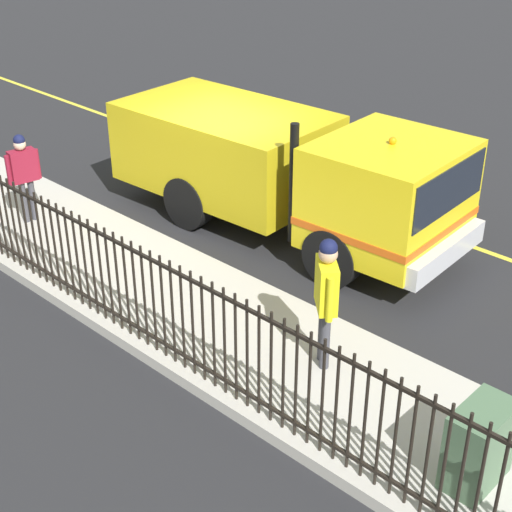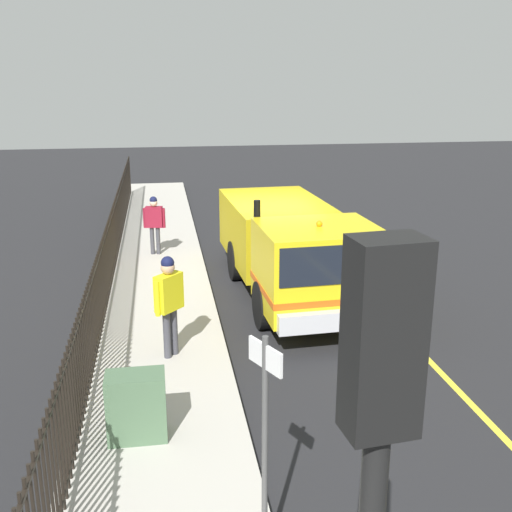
{
  "view_description": "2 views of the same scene",
  "coord_description": "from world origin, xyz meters",
  "px_view_note": "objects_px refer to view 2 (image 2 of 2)",
  "views": [
    {
      "loc": [
        8.84,
        9.25,
        6.14
      ],
      "look_at": [
        1.66,
        2.5,
        0.75
      ],
      "focal_mm": 53.79,
      "sensor_mm": 36.0,
      "label": 1
    },
    {
      "loc": [
        2.46,
        14.13,
        4.82
      ],
      "look_at": [
        0.62,
        2.59,
        1.37
      ],
      "focal_mm": 42.66,
      "sensor_mm": 36.0,
      "label": 2
    }
  ],
  "objects_px": {
    "traffic_light_near": "(373,497)",
    "pedestrian_distant": "(154,219)",
    "work_truck": "(293,245)",
    "street_sign": "(265,424)",
    "worker_standing": "(169,296)",
    "traffic_cone": "(359,259)",
    "utility_cabinet": "(136,406)"
  },
  "relations": [
    {
      "from": "worker_standing",
      "to": "pedestrian_distant",
      "type": "distance_m",
      "value": 6.44
    },
    {
      "from": "work_truck",
      "to": "pedestrian_distant",
      "type": "height_order",
      "value": "work_truck"
    },
    {
      "from": "worker_standing",
      "to": "traffic_cone",
      "type": "relative_size",
      "value": 2.85
    },
    {
      "from": "worker_standing",
      "to": "pedestrian_distant",
      "type": "bearing_deg",
      "value": 45.57
    },
    {
      "from": "work_truck",
      "to": "street_sign",
      "type": "distance_m",
      "value": 7.88
    },
    {
      "from": "street_sign",
      "to": "worker_standing",
      "type": "bearing_deg",
      "value": -80.23
    },
    {
      "from": "utility_cabinet",
      "to": "traffic_cone",
      "type": "xyz_separation_m",
      "value": [
        -5.41,
        -7.03,
        -0.32
      ]
    },
    {
      "from": "traffic_light_near",
      "to": "street_sign",
      "type": "bearing_deg",
      "value": 83.53
    },
    {
      "from": "street_sign",
      "to": "traffic_cone",
      "type": "bearing_deg",
      "value": -113.66
    },
    {
      "from": "work_truck",
      "to": "traffic_cone",
      "type": "bearing_deg",
      "value": -143.97
    },
    {
      "from": "work_truck",
      "to": "street_sign",
      "type": "bearing_deg",
      "value": 72.69
    },
    {
      "from": "pedestrian_distant",
      "to": "traffic_light_near",
      "type": "relative_size",
      "value": 0.39
    },
    {
      "from": "utility_cabinet",
      "to": "traffic_cone",
      "type": "distance_m",
      "value": 8.87
    },
    {
      "from": "pedestrian_distant",
      "to": "work_truck",
      "type": "bearing_deg",
      "value": -39.72
    },
    {
      "from": "traffic_light_near",
      "to": "street_sign",
      "type": "height_order",
      "value": "traffic_light_near"
    },
    {
      "from": "pedestrian_distant",
      "to": "utility_cabinet",
      "type": "xyz_separation_m",
      "value": [
        0.25,
        8.88,
        -0.51
      ]
    },
    {
      "from": "pedestrian_distant",
      "to": "street_sign",
      "type": "xyz_separation_m",
      "value": [
        -1.08,
        11.18,
        0.51
      ]
    },
    {
      "from": "traffic_light_near",
      "to": "traffic_cone",
      "type": "distance_m",
      "value": 13.15
    },
    {
      "from": "traffic_light_near",
      "to": "pedestrian_distant",
      "type": "bearing_deg",
      "value": 88.24
    },
    {
      "from": "pedestrian_distant",
      "to": "traffic_cone",
      "type": "xyz_separation_m",
      "value": [
        -5.16,
        1.85,
        -0.83
      ]
    },
    {
      "from": "pedestrian_distant",
      "to": "worker_standing",
      "type": "bearing_deg",
      "value": -77.9
    },
    {
      "from": "street_sign",
      "to": "traffic_light_near",
      "type": "bearing_deg",
      "value": 89.6
    },
    {
      "from": "work_truck",
      "to": "worker_standing",
      "type": "relative_size",
      "value": 3.67
    },
    {
      "from": "traffic_cone",
      "to": "street_sign",
      "type": "relative_size",
      "value": 0.26
    },
    {
      "from": "traffic_cone",
      "to": "utility_cabinet",
      "type": "bearing_deg",
      "value": 52.4
    },
    {
      "from": "utility_cabinet",
      "to": "traffic_cone",
      "type": "height_order",
      "value": "utility_cabinet"
    },
    {
      "from": "utility_cabinet",
      "to": "pedestrian_distant",
      "type": "bearing_deg",
      "value": -91.6
    },
    {
      "from": "traffic_light_near",
      "to": "street_sign",
      "type": "xyz_separation_m",
      "value": [
        -0.02,
        -2.86,
        -1.39
      ]
    },
    {
      "from": "pedestrian_distant",
      "to": "street_sign",
      "type": "height_order",
      "value": "street_sign"
    },
    {
      "from": "worker_standing",
      "to": "street_sign",
      "type": "height_order",
      "value": "street_sign"
    },
    {
      "from": "traffic_cone",
      "to": "street_sign",
      "type": "height_order",
      "value": "street_sign"
    },
    {
      "from": "traffic_light_near",
      "to": "traffic_cone",
      "type": "height_order",
      "value": "traffic_light_near"
    }
  ]
}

